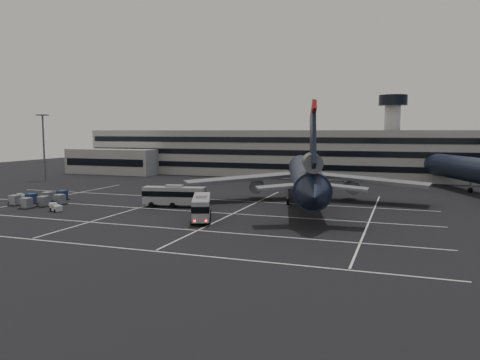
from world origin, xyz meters
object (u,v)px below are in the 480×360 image
Objects in this scene: tug_a at (22,197)px; uld_cluster at (41,199)px; trijet_main at (305,176)px; bus_far at (174,195)px; bus_near at (201,206)px.

uld_cluster reaches higher than tug_a.
uld_cluster is at bearing -173.64° from trijet_main.
bus_far is 0.87× the size of uld_cluster.
trijet_main is at bearing 8.83° from tug_a.
bus_far is at bearing -165.16° from trijet_main.
uld_cluster is (8.24, -3.64, 0.37)m from tug_a.
tug_a is at bearing 156.17° from uld_cluster.
trijet_main is 4.99× the size of bus_near.
bus_near is 0.85× the size of uld_cluster.
bus_far reaches higher than uld_cluster.
bus_far is (-21.54, -11.93, -3.05)m from trijet_main.
trijet_main is 56.94m from tug_a.
trijet_main is 4.87× the size of bus_far.
trijet_main is 27.63× the size of tug_a.
trijet_main is at bearing -72.08° from bus_far.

